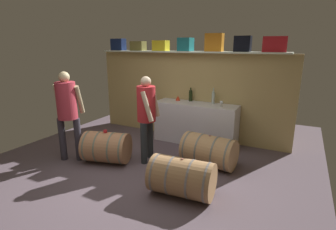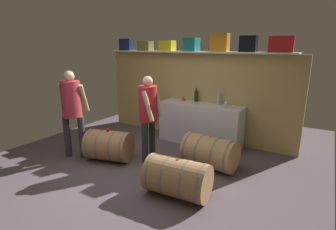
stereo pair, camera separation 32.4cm
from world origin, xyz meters
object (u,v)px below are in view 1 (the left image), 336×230
at_px(tasting_cup, 105,131).
at_px(wine_barrel_flank, 209,151).
at_px(wine_bottle_clear, 213,97).
at_px(wine_barrel_near, 107,147).
at_px(work_cabinet, 196,123).
at_px(toolcase_orange, 214,42).
at_px(toolcase_navy, 118,45).
at_px(wine_bottle_dark, 191,95).
at_px(winemaker_pouring, 147,110).
at_px(toolcase_yellow, 161,46).
at_px(red_funnel, 178,98).
at_px(wine_barrel_far, 182,177).
at_px(toolcase_teal, 186,44).
at_px(wine_glass, 221,103).
at_px(visitor_tasting, 67,107).
at_px(toolcase_red, 275,44).
at_px(toolcase_olive, 138,46).
at_px(toolcase_black, 243,44).

bearing_deg(tasting_cup, wine_barrel_flank, 21.94).
relative_size(wine_bottle_clear, wine_barrel_near, 0.36).
bearing_deg(work_cabinet, toolcase_orange, 32.27).
distance_m(toolcase_navy, tasting_cup, 2.65).
distance_m(work_cabinet, wine_bottle_dark, 0.65).
distance_m(wine_bottle_clear, winemaker_pouring, 1.66).
distance_m(toolcase_yellow, tasting_cup, 2.42).
height_order(toolcase_navy, work_cabinet, toolcase_navy).
xyz_separation_m(red_funnel, wine_barrel_far, (1.11, -2.22, -0.66)).
bearing_deg(winemaker_pouring, toolcase_teal, 168.46).
bearing_deg(wine_bottle_dark, wine_glass, -14.60).
bearing_deg(toolcase_orange, wine_barrel_flank, -74.75).
relative_size(wine_barrel_far, visitor_tasting, 0.57).
relative_size(work_cabinet, tasting_cup, 26.97).
xyz_separation_m(wine_glass, red_funnel, (-1.05, 0.13, -0.02)).
distance_m(toolcase_navy, wine_glass, 2.95).
bearing_deg(toolcase_red, toolcase_orange, 176.51).
relative_size(toolcase_navy, red_funnel, 3.18).
height_order(toolcase_olive, red_funnel, toolcase_olive).
bearing_deg(toolcase_red, wine_barrel_near, -146.91).
distance_m(toolcase_teal, tasting_cup, 2.54).
height_order(wine_bottle_dark, wine_barrel_far, wine_bottle_dark).
height_order(toolcase_yellow, red_funnel, toolcase_yellow).
relative_size(wine_bottle_clear, wine_bottle_dark, 1.11).
bearing_deg(wine_bottle_dark, winemaker_pouring, -99.24).
bearing_deg(toolcase_navy, wine_barrel_near, -57.12).
distance_m(toolcase_yellow, visitor_tasting, 2.50).
relative_size(toolcase_yellow, work_cabinet, 0.18).
xyz_separation_m(toolcase_black, tasting_cup, (-1.96, -1.89, -1.54)).
height_order(work_cabinet, wine_glass, wine_glass).
bearing_deg(red_funnel, visitor_tasting, -121.69).
height_order(toolcase_red, wine_glass, toolcase_red).
relative_size(toolcase_black, visitor_tasting, 0.19).
height_order(toolcase_olive, toolcase_yellow, toolcase_yellow).
bearing_deg(wine_barrel_flank, toolcase_navy, 163.25).
xyz_separation_m(toolcase_navy, wine_glass, (2.71, -0.19, -1.16)).
bearing_deg(work_cabinet, wine_bottle_clear, 26.90).
xyz_separation_m(wine_barrel_flank, visitor_tasting, (-2.40, -0.93, 0.74)).
xyz_separation_m(toolcase_navy, toolcase_teal, (1.80, 0.00, 0.00)).
relative_size(toolcase_black, red_funnel, 2.86).
xyz_separation_m(toolcase_navy, wine_bottle_clear, (2.48, -0.02, -1.09)).
distance_m(wine_bottle_clear, visitor_tasting, 2.95).
bearing_deg(toolcase_olive, wine_barrel_near, -75.11).
bearing_deg(wine_glass, wine_barrel_near, -134.19).
distance_m(toolcase_navy, wine_barrel_near, 2.84).
relative_size(wine_bottle_dark, winemaker_pouring, 0.19).
height_order(toolcase_navy, wine_glass, toolcase_navy).
height_order(toolcase_olive, toolcase_red, toolcase_red).
height_order(toolcase_red, visitor_tasting, toolcase_red).
xyz_separation_m(work_cabinet, wine_barrel_near, (-1.09, -1.71, -0.16)).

